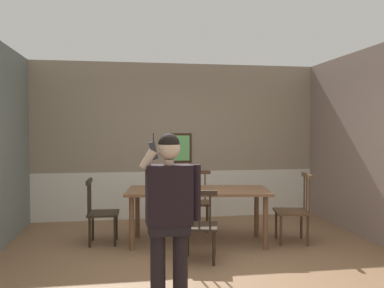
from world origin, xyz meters
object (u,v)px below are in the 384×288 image
at_px(dining_table, 198,195).
at_px(chair_near_window, 101,212).
at_px(chair_opposite_corner, 196,201).
at_px(person_figure, 170,208).
at_px(chair_by_doorway, 200,226).
at_px(chair_at_table_head, 294,210).

relative_size(dining_table, chair_near_window, 2.28).
relative_size(chair_opposite_corner, person_figure, 0.59).
height_order(chair_by_doorway, chair_opposite_corner, chair_opposite_corner).
height_order(chair_near_window, person_figure, person_figure).
bearing_deg(chair_near_window, person_figure, 21.49).
relative_size(dining_table, chair_opposite_corner, 2.24).
relative_size(dining_table, chair_at_table_head, 2.11).
bearing_deg(chair_opposite_corner, dining_table, 95.03).
height_order(dining_table, chair_opposite_corner, chair_opposite_corner).
distance_m(chair_at_table_head, chair_opposite_corner, 1.63).
distance_m(chair_opposite_corner, person_figure, 2.95).
bearing_deg(chair_near_window, dining_table, 84.36).
height_order(chair_by_doorway, chair_at_table_head, chair_at_table_head).
bearing_deg(chair_near_window, chair_opposite_corner, 114.73).
xyz_separation_m(dining_table, chair_opposite_corner, (0.12, 0.82, -0.23)).
distance_m(chair_at_table_head, person_figure, 2.74).
distance_m(dining_table, chair_by_doorway, 0.86).
bearing_deg(chair_by_doorway, person_figure, -99.54).
relative_size(chair_near_window, chair_opposite_corner, 0.98).
height_order(dining_table, chair_at_table_head, chair_at_table_head).
bearing_deg(person_figure, dining_table, -109.56).
height_order(chair_near_window, chair_by_doorway, chair_near_window).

